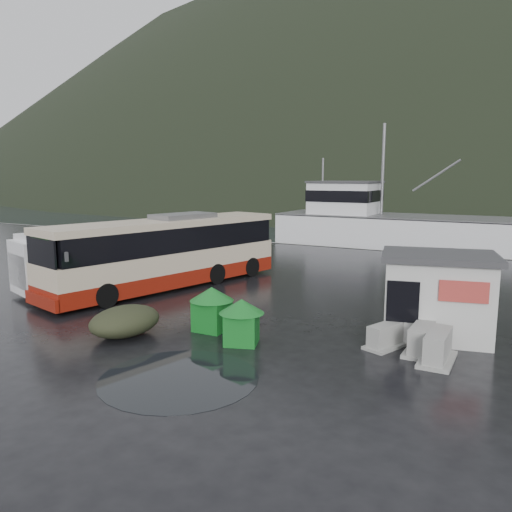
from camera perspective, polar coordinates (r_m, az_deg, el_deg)
The scene contains 14 objects.
ground at distance 19.23m, azimuth -5.69°, elevation -6.85°, with size 160.00×160.00×0.00m, color black.
harbor_water at distance 125.76m, azimuth 24.10°, elevation 5.96°, with size 300.00×180.00×0.02m, color black.
quay_edge at distance 37.12m, azimuth 12.03°, elevation 0.77°, with size 160.00×0.60×1.50m, color #999993.
coach_bus at distance 24.38m, azimuth -9.98°, elevation -3.51°, with size 3.09×12.37×3.50m, color beige, non-canonical shape.
white_van at distance 25.01m, azimuth -18.28°, elevation -3.52°, with size 2.29×6.67×2.79m, color silver, non-canonical shape.
waste_bin_left at distance 16.16m, azimuth -1.65°, elevation -9.95°, with size 1.04×1.04×1.45m, color #136D20, non-canonical shape.
waste_bin_right at distance 17.55m, azimuth -5.03°, elevation -8.42°, with size 1.09×1.09×1.53m, color #136D20, non-canonical shape.
dome_tent at distance 17.46m, azimuth -14.67°, elevation -8.78°, with size 1.82×2.55×1.00m, color #2A2E1B, non-canonical shape.
ticket_kiosk at distance 17.84m, azimuth 19.77°, elevation -8.64°, with size 3.59×2.72×2.81m, color silver, non-canonical shape.
jersey_barrier_a at distance 15.58m, azimuth 19.97°, elevation -11.26°, with size 0.89×1.78×0.89m, color #999993, non-canonical shape.
jersey_barrier_b at distance 16.34m, azimuth 14.61°, elevation -10.04°, with size 0.75×1.51×0.75m, color #999993, non-canonical shape.
jersey_barrier_c at distance 16.18m, azimuth 18.39°, elevation -10.41°, with size 0.88×1.75×0.88m, color #999993, non-canonical shape.
fishing_trawler at distance 42.72m, azimuth 18.11°, elevation 1.60°, with size 27.52×6.02×11.01m, color silver, non-canonical shape.
puddles at distance 14.08m, azimuth -13.91°, elevation -13.17°, with size 9.76×5.82×0.01m.
Camera 1 is at (10.51, -15.21, 5.29)m, focal length 35.00 mm.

